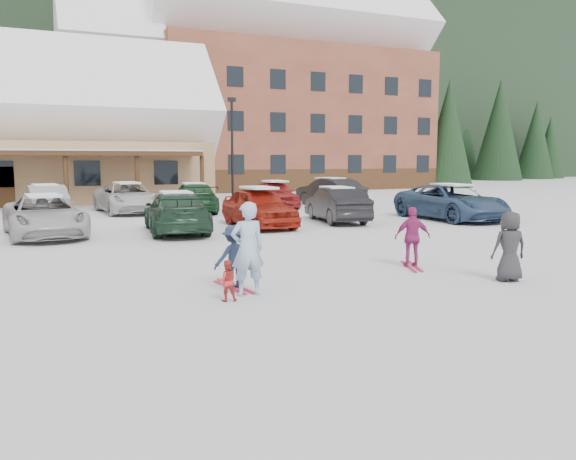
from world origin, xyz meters
name	(u,v)px	position (x,y,z in m)	size (l,w,h in m)	color
ground	(294,284)	(0.00, 0.00, 0.00)	(160.00, 160.00, 0.00)	silver
forested_hillside	(69,53)	(0.00, 85.00, 19.00)	(300.00, 70.00, 38.00)	black
alpine_hotel	(266,92)	(14.27, 38.00, 8.63)	(31.48, 14.01, 21.48)	brown
lamp_post	(232,143)	(6.48, 24.12, 3.64)	(0.50, 0.25, 6.46)	black
conifer_1	(448,119)	(30.00, 32.00, 6.26)	(4.84, 4.84, 11.22)	black
conifer_3	(163,133)	(6.00, 44.00, 5.12)	(3.96, 3.96, 9.18)	black
conifer_4	(398,126)	(34.00, 46.00, 6.54)	(5.06, 5.06, 11.73)	black
adult_skier	(248,249)	(-1.21, -0.55, 0.89)	(0.65, 0.43, 1.79)	#96B5D1
toddler_red	(227,281)	(-1.70, -0.81, 0.38)	(0.37, 0.29, 0.76)	red
child_navy	(233,257)	(-1.26, 0.16, 0.63)	(0.82, 0.47, 1.27)	#1F2A44
skis_child_navy	(234,287)	(-1.26, 0.16, 0.01)	(0.20, 1.40, 0.03)	#BF1B41
child_magenta	(413,237)	(3.36, 0.56, 0.73)	(0.85, 0.35, 1.45)	#9D2568
skis_child_magenta	(412,266)	(3.36, 0.56, 0.01)	(0.20, 1.40, 0.03)	#BF1B41
bystander_dark	(510,246)	(4.29, -1.57, 0.75)	(0.73, 0.48, 1.49)	#2A2A2D
parked_car_2	(44,216)	(-4.70, 9.92, 0.70)	(2.31, 5.02, 1.39)	#BABABA
parked_car_3	(176,213)	(-0.43, 9.18, 0.72)	(2.00, 4.93, 1.43)	#1D3827
parked_car_4	(259,207)	(2.85, 9.66, 0.76)	(1.79, 4.45, 1.52)	#A82314
parked_car_5	(337,205)	(6.40, 9.99, 0.72)	(1.52, 4.35, 1.43)	black
parked_car_6	(451,202)	(11.32, 8.81, 0.76)	(2.52, 5.46, 1.52)	navy
parked_car_9	(46,201)	(-4.63, 17.26, 0.72)	(1.52, 4.36, 1.44)	#9D9CA0
parked_car_10	(127,198)	(-0.99, 17.58, 0.73)	(2.43, 5.28, 1.47)	silver
parked_car_11	(194,198)	(2.03, 16.46, 0.71)	(1.99, 4.90, 1.42)	#194022
parked_car_12	(275,194)	(6.69, 17.42, 0.72)	(1.70, 4.21, 1.44)	#AD2728
parked_car_13	(330,192)	(9.98, 17.35, 0.78)	(1.64, 4.70, 1.55)	black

